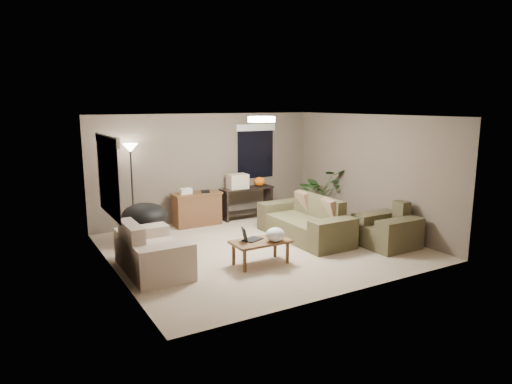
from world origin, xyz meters
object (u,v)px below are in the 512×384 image
cat_scratching_post (332,213)px  floor_lamp (131,159)px  armchair (387,231)px  console_table (247,200)px  main_sofa (306,224)px  papasan_chair (145,220)px  desk (197,209)px  loveseat (151,254)px  houseplant (319,199)px  coffee_table (261,244)px

cat_scratching_post → floor_lamp: bearing=161.8°
armchair → console_table: armchair is taller
main_sofa → armchair: 1.61m
console_table → floor_lamp: bearing=178.4°
main_sofa → floor_lamp: 3.88m
papasan_chair → cat_scratching_post: bearing=-7.8°
desk → floor_lamp: size_ratio=0.58×
armchair → desk: armchair is taller
loveseat → cat_scratching_post: (4.63, 1.02, -0.08)m
loveseat → floor_lamp: bearing=81.3°
desk → houseplant: (2.79, -0.88, 0.09)m
armchair → console_table: size_ratio=0.77×
coffee_table → papasan_chair: 2.60m
coffee_table → desk: bearing=89.0°
desk → papasan_chair: (-1.41, -0.73, 0.09)m
loveseat → armchair: (4.38, -0.96, 0.00)m
main_sofa → loveseat: same height
loveseat → main_sofa: bearing=4.5°
console_table → papasan_chair: papasan_chair is taller
main_sofa → loveseat: size_ratio=1.37×
desk → papasan_chair: size_ratio=1.14×
desk → papasan_chair: 1.59m
coffee_table → console_table: size_ratio=0.77×
main_sofa → floor_lamp: bearing=143.9°
main_sofa → console_table: bearing=96.6°
papasan_chair → armchair: bearing=-32.5°
console_table → papasan_chair: size_ratio=1.35×
armchair → papasan_chair: armchair is taller
coffee_table → loveseat: bearing=160.6°
coffee_table → cat_scratching_post: (2.90, 1.63, -0.14)m
coffee_table → desk: (0.05, 2.94, 0.02)m
houseplant → floor_lamp: bearing=167.0°
main_sofa → papasan_chair: bearing=155.6°
coffee_table → desk: desk is taller
armchair → coffee_table: armchair is taller
papasan_chair → floor_lamp: size_ratio=0.50×
console_table → papasan_chair: (-2.71, -0.74, 0.03)m
houseplant → papasan_chair: bearing=177.9°
floor_lamp → cat_scratching_post: (4.27, -1.40, -1.38)m
floor_lamp → main_sofa: bearing=-36.1°
main_sofa → cat_scratching_post: size_ratio=4.40×
main_sofa → coffee_table: 1.81m
loveseat → floor_lamp: floor_lamp is taller
main_sofa → houseplant: houseplant is taller
papasan_chair → houseplant: houseplant is taller
loveseat → papasan_chair: (0.37, 1.60, 0.17)m
armchair → coffee_table: size_ratio=1.00×
papasan_chair → floor_lamp: (-0.00, 0.82, 1.13)m
main_sofa → cat_scratching_post: main_sofa is taller
cat_scratching_post → loveseat: bearing=-167.6°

